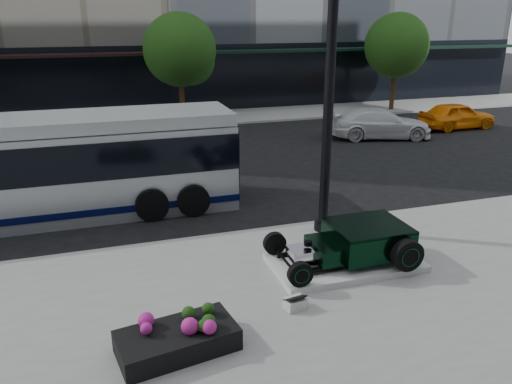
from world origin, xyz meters
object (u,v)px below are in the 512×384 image
object	(u,v)px
lamppost	(329,85)
transit_bus	(23,169)
yellow_taxi	(457,115)
flower_planter	(177,338)
white_sedan	(380,124)
hot_rod	(359,241)

from	to	relation	value
lamppost	transit_bus	distance (m)	8.84
lamppost	yellow_taxi	world-z (taller)	lamppost
flower_planter	yellow_taxi	xyz separation A→B (m)	(16.91, 14.05, 0.33)
flower_planter	white_sedan	distance (m)	17.99
flower_planter	yellow_taxi	distance (m)	21.99
lamppost	white_sedan	world-z (taller)	lamppost
hot_rod	yellow_taxi	xyz separation A→B (m)	(12.38, 12.13, -0.01)
hot_rod	transit_bus	world-z (taller)	transit_bus
white_sedan	yellow_taxi	bearing A→B (deg)	-67.78
flower_planter	yellow_taxi	world-z (taller)	yellow_taxi
hot_rod	white_sedan	world-z (taller)	white_sedan
hot_rod	transit_bus	size ratio (longest dim) A/B	0.27
transit_bus	white_sedan	world-z (taller)	transit_bus
hot_rod	transit_bus	distance (m)	9.52
hot_rod	white_sedan	size ratio (longest dim) A/B	0.67
flower_planter	hot_rod	bearing A→B (deg)	22.99
flower_planter	transit_bus	bearing A→B (deg)	112.01
flower_planter	yellow_taxi	bearing A→B (deg)	39.71
lamppost	yellow_taxi	xyz separation A→B (m)	(12.33, 10.09, -3.30)
yellow_taxi	lamppost	bearing A→B (deg)	127.73
lamppost	white_sedan	size ratio (longest dim) A/B	1.73
white_sedan	yellow_taxi	size ratio (longest dim) A/B	1.20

